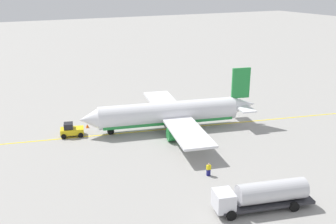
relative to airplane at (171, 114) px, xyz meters
The scene contains 7 objects.
ground_plane 2.72m from the airplane, 11.91° to the right, with size 400.00×400.00×0.00m, color #9E9B96.
airplane is the anchor object (origin of this frame).
fuel_tanker 25.94m from the airplane, 85.88° to the left, with size 11.43×4.93×3.15m.
pushback_tug 16.24m from the airplane, 14.91° to the right, with size 3.98×3.05×2.20m.
refueling_worker 17.19m from the airplane, 79.71° to the left, with size 0.55×0.40×1.71m.
safety_cone_nose 14.27m from the airplane, 28.19° to the right, with size 0.58×0.58×0.65m, color #F2590F.
taxi_line_marking 2.71m from the airplane, 11.91° to the right, with size 64.89×0.30×0.01m, color yellow.
Camera 1 is at (26.73, 54.37, 23.57)m, focal length 41.58 mm.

